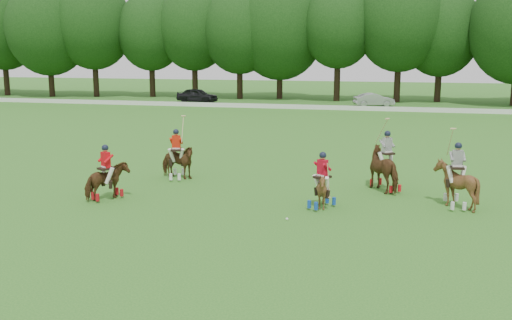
% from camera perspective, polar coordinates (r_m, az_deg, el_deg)
% --- Properties ---
extents(ground, '(180.00, 180.00, 0.00)m').
position_cam_1_polar(ground, '(19.58, -6.31, -6.15)').
color(ground, '#25661D').
rests_on(ground, ground).
extents(tree_line, '(117.98, 14.32, 14.75)m').
position_cam_1_polar(tree_line, '(65.95, 8.52, 13.00)').
color(tree_line, black).
rests_on(tree_line, ground).
extents(boundary_rail, '(120.00, 0.10, 0.44)m').
position_cam_1_polar(boundary_rail, '(56.21, 7.06, 5.24)').
color(boundary_rail, white).
rests_on(boundary_rail, ground).
extents(car_left, '(4.82, 2.50, 1.57)m').
position_cam_1_polar(car_left, '(63.95, -5.90, 6.45)').
color(car_left, black).
rests_on(car_left, ground).
extents(car_mid, '(4.35, 2.70, 1.35)m').
position_cam_1_polar(car_mid, '(60.31, 11.71, 5.91)').
color(car_mid, '#AFAEB4').
rests_on(car_mid, ground).
extents(polo_red_a, '(1.55, 1.87, 2.17)m').
position_cam_1_polar(polo_red_a, '(22.80, -14.70, -1.99)').
color(polo_red_a, '#452712').
rests_on(polo_red_a, ground).
extents(polo_red_b, '(1.79, 1.62, 2.81)m').
position_cam_1_polar(polo_red_b, '(25.87, -7.93, -0.14)').
color(polo_red_b, '#452712').
rests_on(polo_red_b, ground).
extents(polo_red_c, '(1.61, 1.65, 2.11)m').
position_cam_1_polar(polo_red_c, '(21.00, 6.62, -2.89)').
color(polo_red_c, '#452712').
rests_on(polo_red_c, ground).
extents(polo_stripe_a, '(2.07, 2.29, 3.03)m').
position_cam_1_polar(polo_stripe_a, '(24.11, 12.87, -0.84)').
color(polo_stripe_a, '#452712').
rests_on(polo_stripe_a, ground).
extents(polo_stripe_b, '(1.57, 1.73, 2.97)m').
position_cam_1_polar(polo_stripe_b, '(22.25, 19.35, -2.26)').
color(polo_stripe_b, '#452712').
rests_on(polo_stripe_b, ground).
extents(polo_ball, '(0.09, 0.09, 0.09)m').
position_cam_1_polar(polo_ball, '(19.63, 3.12, -5.91)').
color(polo_ball, white).
rests_on(polo_ball, ground).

